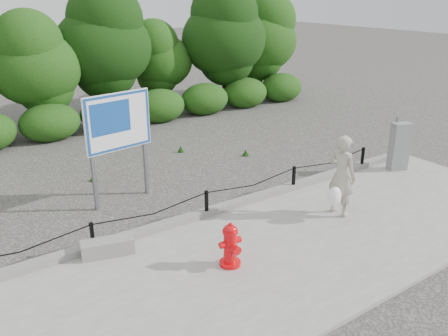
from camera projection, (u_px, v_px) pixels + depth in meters
ground at (207, 220)px, 10.17m from camera, size 90.00×90.00×0.00m
sidewalk at (267, 259)px, 8.62m from camera, size 14.00×4.00×0.08m
curb at (205, 213)px, 10.15m from camera, size 14.00×0.22×0.14m
chain_barrier at (207, 201)px, 10.00m from camera, size 10.06×0.06×0.60m
treeline at (97, 49)px, 16.74m from camera, size 20.27×3.86×4.87m
fire_hydrant at (230, 245)px, 8.24m from camera, size 0.43×0.43×0.82m
pedestrian at (341, 177)px, 9.95m from camera, size 0.75×0.68×1.77m
concrete_block at (108, 247)px, 8.65m from camera, size 1.00×0.57×0.30m
utility_cabinet at (399, 147)px, 12.54m from camera, size 0.56×0.44×1.42m
advertising_sign at (118, 127)px, 10.38m from camera, size 1.59×0.32×2.56m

